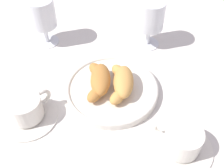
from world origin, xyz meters
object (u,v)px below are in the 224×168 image
Objects in this scene: croissant_small at (99,80)px; juice_glass_right at (150,17)px; coffee_cup_far at (181,142)px; pastry_plate at (112,89)px; coffee_cup_near at (26,110)px; croissant_large at (122,82)px; juice_glass_left at (42,15)px.

juice_glass_right reaches higher than croissant_small.
juice_glass_right is at bearing -4.04° from coffee_cup_far.
coffee_cup_near is at bearing 101.36° from pastry_plate.
coffee_cup_far is (-0.17, -0.09, -0.01)m from croissant_large.
pastry_plate is 1.67× the size of coffee_cup_far.
pastry_plate is 0.21m from coffee_cup_far.
juice_glass_left is at bearing 33.02° from coffee_cup_far.
croissant_small is (0.01, 0.03, 0.03)m from pastry_plate.
coffee_cup_far is (-0.19, -0.14, -0.01)m from croissant_small.
coffee_cup_near is 1.00× the size of coffee_cup_far.
croissant_small reaches higher than pastry_plate.
juice_glass_right reaches higher than pastry_plate.
juice_glass_left is (0.24, 0.18, 0.05)m from croissant_large.
coffee_cup_near reaches higher than pastry_plate.
croissant_large and croissant_small have the same top height.
croissant_small is at bearing 73.21° from pastry_plate.
juice_glass_right is at bearing -58.24° from coffee_cup_near.
juice_glass_left is at bearing 36.79° from croissant_large.
juice_glass_left reaches higher than coffee_cup_far.
coffee_cup_far is 0.49m from juice_glass_left.
croissant_small is 0.24m from juice_glass_right.
coffee_cup_far is (-0.18, -0.11, 0.01)m from pastry_plate.
croissant_small is at bearing 36.82° from coffee_cup_far.
croissant_small is at bearing 72.58° from croissant_large.
coffee_cup_far is at bearing -113.90° from coffee_cup_near.
croissant_large is (-0.01, -0.02, 0.03)m from pastry_plate.
croissant_small is at bearing -74.00° from coffee_cup_near.
coffee_cup_near is 0.40m from juice_glass_right.
pastry_plate is at bearing -146.09° from juice_glass_left.
juice_glass_right is (0.17, -0.14, 0.08)m from pastry_plate.
croissant_small is 0.26m from juice_glass_left.
juice_glass_left is (0.23, 0.15, 0.08)m from pastry_plate.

